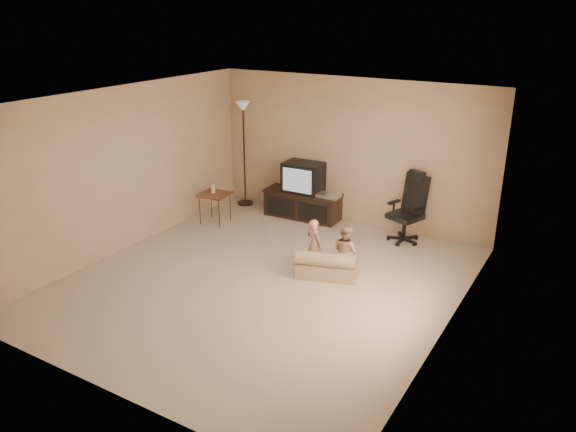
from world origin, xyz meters
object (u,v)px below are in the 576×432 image
Objects in this scene: toddler_left at (314,244)px; toddler_right at (345,251)px; office_chair at (408,217)px; child_sofa at (327,266)px; side_table at (214,194)px; floor_lamp at (243,131)px; tv_stand at (303,195)px.

toddler_left is 1.00× the size of toddler_right.
office_chair reaches higher than child_sofa.
side_table is at bearing -142.74° from office_chair.
office_chair is 3.30m from side_table.
office_chair is 3.43m from floor_lamp.
toddler_left reaches higher than side_table.
tv_stand is 0.73× the size of floor_lamp.
toddler_left is 0.49m from toddler_right.
floor_lamp reaches higher than child_sofa.
office_chair is 1.51× the size of toddler_left.
toddler_right is at bearing 16.49° from child_sofa.
child_sofa is at bearing 172.51° from toddler_left.
floor_lamp reaches higher than toddler_right.
floor_lamp is (-1.30, 0.06, 1.01)m from tv_stand.
toddler_right is at bearing -79.95° from office_chair.
toddler_left is at bearing -17.37° from side_table.
tv_stand reaches higher than toddler_right.
floor_lamp reaches higher than side_table.
side_table is at bearing 4.76° from toddler_right.
side_table is 2.81m from child_sofa.
tv_stand is at bearing 109.16° from child_sofa.
floor_lamp is at bearing -12.22° from toddler_right.
office_chair is (1.97, -0.07, -0.01)m from tv_stand.
floor_lamp reaches higher than tv_stand.
tv_stand is 2.41m from toddler_right.
office_chair reaches higher than toddler_left.
office_chair is at bearing 55.84° from child_sofa.
office_chair is at bearing 16.60° from side_table.
child_sofa is at bearing -35.44° from floor_lamp.
child_sofa is (1.45, -1.90, -0.25)m from tv_stand.
tv_stand is at bearing -36.90° from toddler_left.
toddler_right is (-0.31, -1.68, -0.03)m from office_chair.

